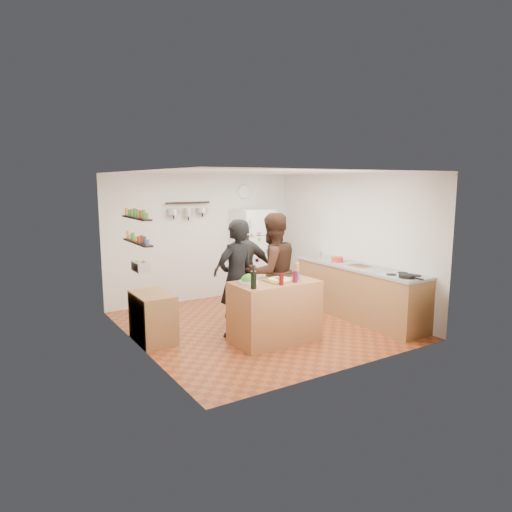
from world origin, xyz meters
TOP-DOWN VIEW (x-y plane):
  - room_shell at (0.00, 0.39)m, footprint 4.20×4.20m
  - prep_island at (-0.21, -0.76)m, footprint 1.25×0.72m
  - pizza_board at (-0.13, -0.78)m, footprint 0.42×0.34m
  - pizza at (-0.13, -0.78)m, footprint 0.34×0.34m
  - salad_bowl at (-0.63, -0.71)m, footprint 0.27×0.27m
  - wine_bottle at (-0.71, -0.98)m, footprint 0.08×0.08m
  - wine_glass_near at (-0.26, -1.00)m, footprint 0.07×0.07m
  - wine_glass_far at (0.01, -0.96)m, footprint 0.07×0.07m
  - pepper_mill at (0.24, -0.71)m, footprint 0.06×0.06m
  - salt_canister at (0.09, -0.88)m, footprint 0.08×0.08m
  - person_left at (-0.57, -0.24)m, footprint 0.74×0.56m
  - person_center at (0.06, -0.29)m, footprint 0.93×0.73m
  - person_back at (-0.10, 0.34)m, footprint 1.09×0.68m
  - counter_run at (1.70, -0.55)m, footprint 0.63×2.63m
  - stove_top at (1.70, -1.50)m, footprint 0.60×0.62m
  - skillet at (1.60, -1.65)m, footprint 0.25×0.25m
  - sink at (1.70, 0.30)m, footprint 0.50×0.80m
  - cutting_board at (1.70, -0.56)m, footprint 0.30×0.40m
  - red_bowl at (1.65, -0.04)m, footprint 0.21×0.21m
  - fridge at (0.95, 1.75)m, footprint 0.70×0.68m
  - wall_clock at (0.95, 2.08)m, footprint 0.30×0.03m
  - spice_shelf_lower at (-1.93, 0.20)m, footprint 0.12×1.00m
  - spice_shelf_upper at (-1.93, 0.20)m, footprint 0.12×1.00m
  - produce_basket at (-1.90, 0.20)m, footprint 0.18×0.35m
  - side_table at (-1.74, 0.21)m, footprint 0.50×0.80m
  - pot_rack at (-0.35, 2.00)m, footprint 0.90×0.04m

SIDE VIEW (x-z plane):
  - side_table at x=-1.74m, z-range 0.00..0.73m
  - counter_run at x=1.70m, z-range 0.00..0.90m
  - prep_island at x=-0.21m, z-range 0.00..0.91m
  - person_back at x=-0.10m, z-range 0.00..1.73m
  - fridge at x=0.95m, z-range 0.00..1.80m
  - person_left at x=-0.57m, z-range 0.00..1.81m
  - stove_top at x=1.70m, z-range 0.90..0.92m
  - cutting_board at x=1.70m, z-range 0.90..0.92m
  - sink at x=1.70m, z-range 0.90..0.93m
  - pizza_board at x=-0.13m, z-range 0.91..0.93m
  - salad_bowl at x=-0.63m, z-range 0.91..0.96m
  - pizza at x=-0.13m, z-range 0.93..0.95m
  - person_center at x=0.06m, z-range 0.00..1.88m
  - skillet at x=1.60m, z-range 0.92..0.97m
  - red_bowl at x=1.65m, z-range 0.92..1.01m
  - salt_canister at x=0.09m, z-range 0.91..1.04m
  - wine_glass_near at x=-0.26m, z-range 0.91..1.07m
  - wine_glass_far at x=0.01m, z-range 0.91..1.08m
  - pepper_mill at x=0.24m, z-range 0.91..1.10m
  - wine_bottle at x=-0.71m, z-range 0.91..1.15m
  - produce_basket at x=-1.90m, z-range 1.08..1.22m
  - room_shell at x=0.00m, z-range -0.85..3.35m
  - spice_shelf_lower at x=-1.93m, z-range 1.49..1.51m
  - spice_shelf_upper at x=-1.93m, z-range 1.84..1.86m
  - pot_rack at x=-0.35m, z-range 1.93..1.97m
  - wall_clock at x=0.95m, z-range 2.00..2.30m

